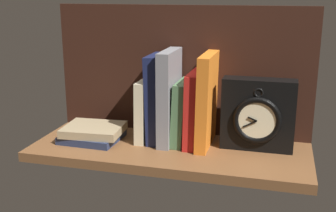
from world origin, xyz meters
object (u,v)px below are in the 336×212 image
at_px(book_navy_bierce, 157,98).
at_px(book_green_romantic, 182,112).
at_px(book_stack_side, 93,133).
at_px(book_cream_twain, 145,110).
at_px(book_orange_pandolfini, 207,100).
at_px(book_red_requiem, 194,109).
at_px(framed_clock, 258,115).
at_px(book_gray_chess, 169,97).

distance_m(book_navy_bierce, book_green_romantic, 0.08).
bearing_deg(book_stack_side, book_navy_bierce, 13.91).
bearing_deg(book_cream_twain, book_orange_pandolfini, 0.00).
bearing_deg(book_red_requiem, book_green_romantic, 180.00).
xyz_separation_m(book_navy_bierce, framed_clock, (0.28, 0.00, -0.03)).
distance_m(book_cream_twain, book_navy_bierce, 0.05).
relative_size(book_orange_pandolfini, book_stack_side, 1.48).
bearing_deg(book_gray_chess, book_stack_side, -168.43).
relative_size(book_navy_bierce, book_green_romantic, 1.40).
bearing_deg(book_navy_bierce, book_gray_chess, 0.00).
xyz_separation_m(book_navy_bierce, book_stack_side, (-0.17, -0.04, -0.10)).
bearing_deg(book_red_requiem, book_orange_pandolfini, 0.00).
distance_m(book_navy_bierce, book_stack_side, 0.21).
bearing_deg(book_gray_chess, book_green_romantic, 0.00).
relative_size(book_red_requiem, framed_clock, 1.06).
height_order(book_navy_bierce, book_gray_chess, book_gray_chess).
bearing_deg(book_cream_twain, book_gray_chess, 0.00).
xyz_separation_m(book_gray_chess, book_red_requiem, (0.07, 0.00, -0.03)).
relative_size(framed_clock, book_stack_side, 1.12).
xyz_separation_m(book_red_requiem, book_orange_pandolfini, (0.03, 0.00, 0.02)).
relative_size(book_gray_chess, book_orange_pandolfini, 1.02).
xyz_separation_m(book_navy_bierce, book_gray_chess, (0.04, 0.00, 0.01)).
bearing_deg(framed_clock, book_navy_bierce, -179.37).
height_order(book_cream_twain, book_orange_pandolfini, book_orange_pandolfini).
xyz_separation_m(book_cream_twain, book_green_romantic, (0.11, 0.00, 0.00)).
distance_m(book_orange_pandolfini, framed_clock, 0.14).
distance_m(book_cream_twain, book_green_romantic, 0.11).
height_order(book_navy_bierce, book_green_romantic, book_navy_bierce).
distance_m(book_red_requiem, framed_clock, 0.17).
height_order(book_green_romantic, book_orange_pandolfini, book_orange_pandolfini).
bearing_deg(book_gray_chess, book_red_requiem, 0.00).
height_order(book_cream_twain, book_stack_side, book_cream_twain).
xyz_separation_m(book_cream_twain, book_stack_side, (-0.14, -0.04, -0.06)).
height_order(book_cream_twain, framed_clock, framed_clock).
bearing_deg(book_cream_twain, book_stack_side, -162.99).
distance_m(book_cream_twain, book_stack_side, 0.16).
distance_m(book_orange_pandolfini, book_stack_side, 0.33).
relative_size(book_red_requiem, book_orange_pandolfini, 0.80).
bearing_deg(book_gray_chess, book_orange_pandolfini, 0.00).
bearing_deg(book_green_romantic, book_stack_side, -170.08).
relative_size(book_navy_bierce, book_gray_chess, 0.95).
bearing_deg(book_orange_pandolfini, book_navy_bierce, 180.00).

